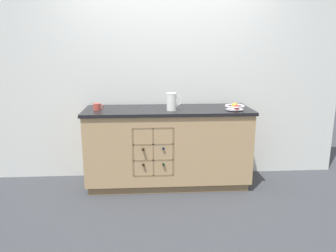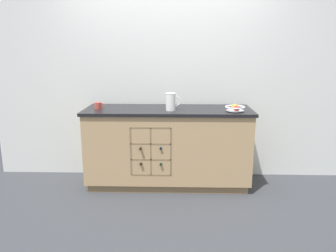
% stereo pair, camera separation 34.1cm
% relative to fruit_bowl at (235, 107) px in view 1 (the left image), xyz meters
% --- Properties ---
extents(ground_plane, '(14.00, 14.00, 0.00)m').
position_rel_fruit_bowl_xyz_m(ground_plane, '(-0.74, 0.14, -0.96)').
color(ground_plane, '#383A3F').
extents(back_wall, '(4.40, 0.06, 2.55)m').
position_rel_fruit_bowl_xyz_m(back_wall, '(-0.74, 0.50, 0.31)').
color(back_wall, silver).
rests_on(back_wall, ground_plane).
extents(kitchen_island, '(1.92, 0.66, 0.92)m').
position_rel_fruit_bowl_xyz_m(kitchen_island, '(-0.74, 0.13, -0.49)').
color(kitchen_island, olive).
rests_on(kitchen_island, ground_plane).
extents(fruit_bowl, '(0.22, 0.22, 0.08)m').
position_rel_fruit_bowl_xyz_m(fruit_bowl, '(0.00, 0.00, 0.00)').
color(fruit_bowl, silver).
rests_on(fruit_bowl, kitchen_island).
extents(white_pitcher, '(0.17, 0.11, 0.19)m').
position_rel_fruit_bowl_xyz_m(white_pitcher, '(-0.71, 0.04, 0.06)').
color(white_pitcher, white).
rests_on(white_pitcher, kitchen_island).
extents(ceramic_mug, '(0.11, 0.08, 0.08)m').
position_rel_fruit_bowl_xyz_m(ceramic_mug, '(-1.54, 0.11, 0.00)').
color(ceramic_mug, '#B7473D').
rests_on(ceramic_mug, kitchen_island).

